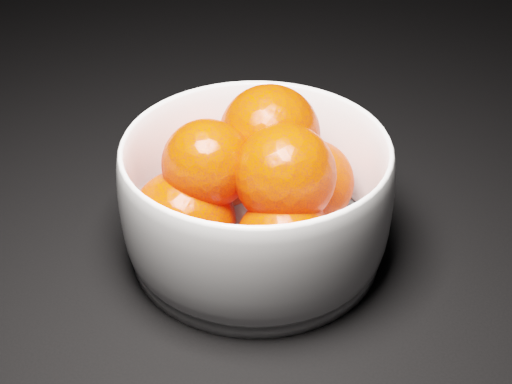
% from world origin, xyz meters
% --- Properties ---
extents(ground, '(3.00, 3.00, 0.00)m').
position_xyz_m(ground, '(0.00, 0.00, 0.00)').
color(ground, black).
rests_on(ground, ground).
extents(bowl, '(0.24, 0.24, 0.12)m').
position_xyz_m(bowl, '(0.25, -0.25, 0.06)').
color(bowl, white).
rests_on(bowl, ground).
extents(orange_pile, '(0.18, 0.18, 0.14)m').
position_xyz_m(orange_pile, '(0.25, -0.25, 0.08)').
color(orange_pile, red).
rests_on(orange_pile, bowl).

